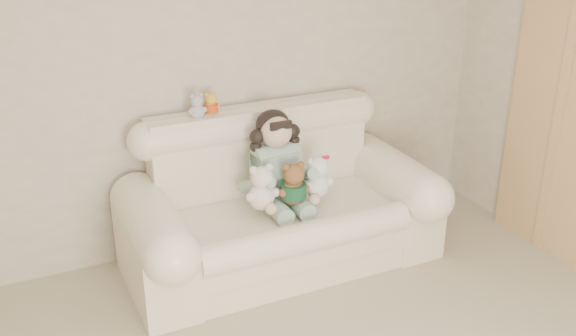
# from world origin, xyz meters

# --- Properties ---
(wall_back) EXTENTS (4.50, 0.00, 4.50)m
(wall_back) POSITION_xyz_m (0.00, 2.50, 1.30)
(wall_back) COLOR beige
(wall_back) RESTS_ON ground
(sofa) EXTENTS (2.10, 0.95, 1.03)m
(sofa) POSITION_xyz_m (0.42, 2.00, 0.52)
(sofa) COLOR #FFEECD
(sofa) RESTS_ON floor
(door_panel) EXTENTS (0.06, 0.90, 2.10)m
(door_panel) POSITION_xyz_m (2.22, 1.40, 1.05)
(door_panel) COLOR #A27C45
(door_panel) RESTS_ON floor
(seated_child) EXTENTS (0.44, 0.52, 0.67)m
(seated_child) POSITION_xyz_m (0.42, 2.08, 0.75)
(seated_child) COLOR #2D6B4B
(seated_child) RESTS_ON sofa
(brown_teddy) EXTENTS (0.26, 0.22, 0.34)m
(brown_teddy) POSITION_xyz_m (0.45, 1.87, 0.67)
(brown_teddy) COLOR brown
(brown_teddy) RESTS_ON sofa
(white_cat) EXTENTS (0.27, 0.24, 0.35)m
(white_cat) POSITION_xyz_m (0.63, 1.90, 0.68)
(white_cat) COLOR silver
(white_cat) RESTS_ON sofa
(cream_teddy) EXTENTS (0.26, 0.22, 0.36)m
(cream_teddy) POSITION_xyz_m (0.23, 1.89, 0.68)
(cream_teddy) COLOR white
(cream_teddy) RESTS_ON sofa
(yellow_mini_bear) EXTENTS (0.13, 0.11, 0.18)m
(yellow_mini_bear) POSITION_xyz_m (0.08, 2.37, 1.10)
(yellow_mini_bear) COLOR yellow
(yellow_mini_bear) RESTS_ON sofa
(grey_mini_plush) EXTENTS (0.14, 0.11, 0.20)m
(grey_mini_plush) POSITION_xyz_m (-0.03, 2.33, 1.11)
(grey_mini_plush) COLOR #A9A9B0
(grey_mini_plush) RESTS_ON sofa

